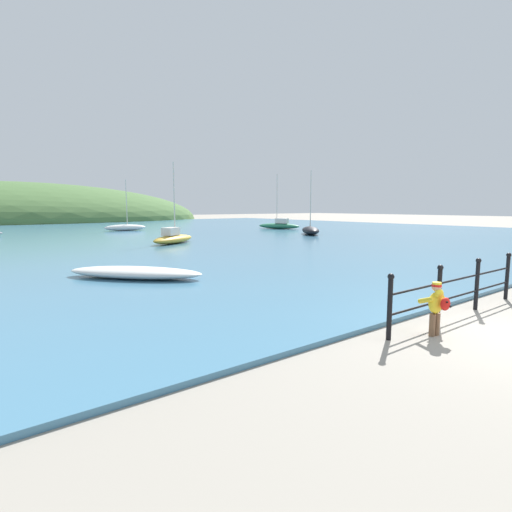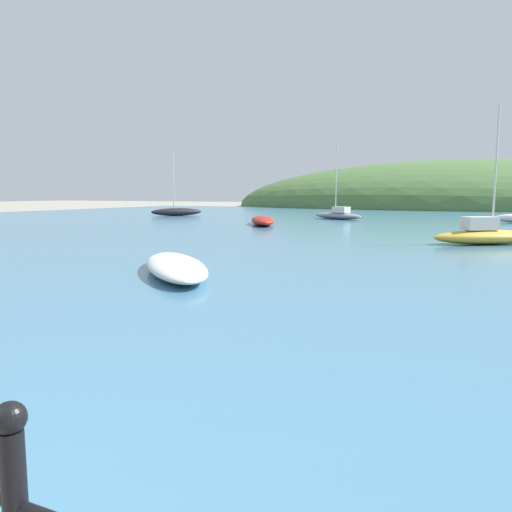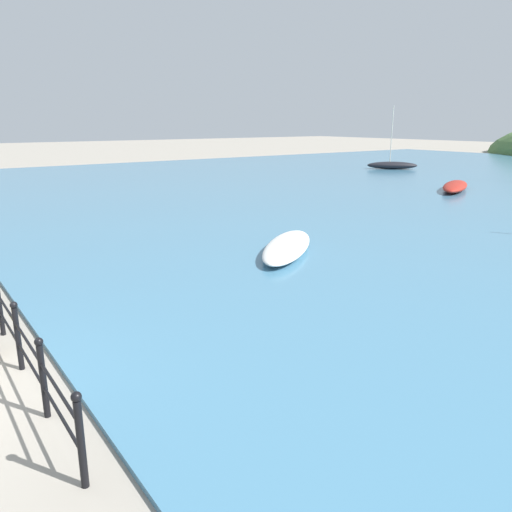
% 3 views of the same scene
% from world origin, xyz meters
% --- Properties ---
extents(water, '(80.00, 60.00, 0.10)m').
position_xyz_m(water, '(0.00, 32.00, 0.05)').
color(water, teal).
rests_on(water, ground).
extents(far_hillside, '(63.37, 34.85, 12.57)m').
position_xyz_m(far_hillside, '(0.00, 71.84, 0.00)').
color(far_hillside, '#476B38').
rests_on(far_hillside, ground).
extents(boat_green_fishing, '(3.90, 4.20, 0.37)m').
position_xyz_m(boat_green_fishing, '(-3.54, 9.80, 0.28)').
color(boat_green_fishing, silver).
rests_on(boat_green_fishing, water).
extents(boat_blue_hull, '(4.06, 3.23, 4.98)m').
position_xyz_m(boat_blue_hull, '(2.88, 20.14, 0.44)').
color(boat_blue_hull, gold).
rests_on(boat_blue_hull, water).
extents(boat_mid_harbor, '(4.43, 3.28, 5.41)m').
position_xyz_m(boat_mid_harbor, '(-6.70, 34.97, 0.41)').
color(boat_mid_harbor, gray).
rests_on(boat_mid_harbor, water).
extents(boat_far_left, '(3.56, 5.18, 0.50)m').
position_xyz_m(boat_far_left, '(-8.97, 26.88, 0.35)').
color(boat_far_left, maroon).
rests_on(boat_far_left, water).
extents(boat_white_sailboat, '(3.70, 3.85, 5.21)m').
position_xyz_m(boat_white_sailboat, '(-20.16, 34.73, 0.43)').
color(boat_white_sailboat, black).
rests_on(boat_white_sailboat, water).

